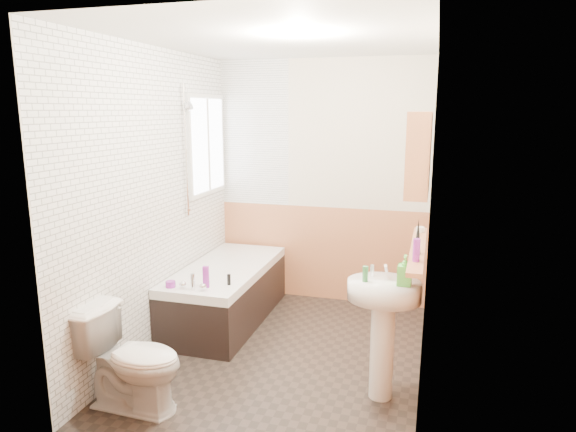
# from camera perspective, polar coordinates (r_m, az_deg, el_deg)

# --- Properties ---
(floor) EXTENTS (2.80, 2.80, 0.00)m
(floor) POSITION_cam_1_polar(r_m,az_deg,el_deg) (4.41, -0.56, -15.20)
(floor) COLOR black
(floor) RESTS_ON ground
(ceiling) EXTENTS (2.80, 2.80, 0.00)m
(ceiling) POSITION_cam_1_polar(r_m,az_deg,el_deg) (3.96, -0.63, 19.05)
(ceiling) COLOR white
(ceiling) RESTS_ON ground
(wall_back) EXTENTS (2.20, 0.02, 2.50)m
(wall_back) POSITION_cam_1_polar(r_m,az_deg,el_deg) (5.35, 3.74, 3.70)
(wall_back) COLOR beige
(wall_back) RESTS_ON ground
(wall_front) EXTENTS (2.20, 0.02, 2.50)m
(wall_front) POSITION_cam_1_polar(r_m,az_deg,el_deg) (2.71, -9.16, -4.39)
(wall_front) COLOR beige
(wall_front) RESTS_ON ground
(wall_left) EXTENTS (0.02, 2.80, 2.50)m
(wall_left) POSITION_cam_1_polar(r_m,az_deg,el_deg) (4.44, -14.46, 1.69)
(wall_left) COLOR beige
(wall_left) RESTS_ON ground
(wall_right) EXTENTS (0.02, 2.80, 2.50)m
(wall_right) POSITION_cam_1_polar(r_m,az_deg,el_deg) (3.84, 15.50, 0.09)
(wall_right) COLOR beige
(wall_right) RESTS_ON ground
(wainscot_right) EXTENTS (0.01, 2.80, 1.00)m
(wainscot_right) POSITION_cam_1_polar(r_m,az_deg,el_deg) (4.05, 14.60, -10.34)
(wainscot_right) COLOR tan
(wainscot_right) RESTS_ON wall_right
(wainscot_front) EXTENTS (2.20, 0.01, 1.00)m
(wainscot_front) POSITION_cam_1_polar(r_m,az_deg,el_deg) (3.02, -8.49, -18.06)
(wainscot_front) COLOR tan
(wainscot_front) RESTS_ON wall_front
(wainscot_back) EXTENTS (2.20, 0.01, 1.00)m
(wainscot_back) POSITION_cam_1_polar(r_m,az_deg,el_deg) (5.48, 3.58, -4.12)
(wainscot_back) COLOR tan
(wainscot_back) RESTS_ON wall_back
(tile_cladding_left) EXTENTS (0.01, 2.80, 2.50)m
(tile_cladding_left) POSITION_cam_1_polar(r_m,az_deg,el_deg) (4.43, -14.22, 1.68)
(tile_cladding_left) COLOR white
(tile_cladding_left) RESTS_ON wall_left
(tile_return_back) EXTENTS (0.75, 0.01, 1.50)m
(tile_return_back) POSITION_cam_1_polar(r_m,az_deg,el_deg) (5.48, -3.77, 9.14)
(tile_return_back) COLOR white
(tile_return_back) RESTS_ON wall_back
(window) EXTENTS (0.03, 0.79, 0.99)m
(window) POSITION_cam_1_polar(r_m,az_deg,el_deg) (5.21, -8.93, 7.79)
(window) COLOR white
(window) RESTS_ON wall_left
(bathtub) EXTENTS (0.70, 1.58, 0.68)m
(bathtub) POSITION_cam_1_polar(r_m,az_deg,el_deg) (5.00, -6.85, -8.37)
(bathtub) COLOR black
(bathtub) RESTS_ON floor
(shower_riser) EXTENTS (0.10, 0.08, 1.18)m
(shower_riser) POSITION_cam_1_polar(r_m,az_deg,el_deg) (4.75, -11.21, 8.33)
(shower_riser) COLOR silver
(shower_riser) RESTS_ON wall_left
(toilet) EXTENTS (0.73, 0.43, 0.70)m
(toilet) POSITION_cam_1_polar(r_m,az_deg,el_deg) (3.73, -16.92, -15.03)
(toilet) COLOR white
(toilet) RESTS_ON floor
(sink) EXTENTS (0.50, 0.41, 0.97)m
(sink) POSITION_cam_1_polar(r_m,az_deg,el_deg) (3.64, 10.53, -10.79)
(sink) COLOR white
(sink) RESTS_ON floor
(pine_shelf) EXTENTS (0.10, 1.26, 0.03)m
(pine_shelf) POSITION_cam_1_polar(r_m,az_deg,el_deg) (3.77, 14.23, -3.56)
(pine_shelf) COLOR tan
(pine_shelf) RESTS_ON wall_right
(medicine_cabinet) EXTENTS (0.16, 0.62, 0.56)m
(medicine_cabinet) POSITION_cam_1_polar(r_m,az_deg,el_deg) (3.64, 14.31, 6.74)
(medicine_cabinet) COLOR tan
(medicine_cabinet) RESTS_ON wall_right
(foam_can) EXTENTS (0.05, 0.05, 0.15)m
(foam_can) POSITION_cam_1_polar(r_m,az_deg,el_deg) (3.39, 14.08, -3.70)
(foam_can) COLOR purple
(foam_can) RESTS_ON pine_shelf
(green_bottle) EXTENTS (0.06, 0.06, 0.24)m
(green_bottle) POSITION_cam_1_polar(r_m,az_deg,el_deg) (3.56, 14.23, -2.21)
(green_bottle) COLOR black
(green_bottle) RESTS_ON pine_shelf
(black_jar) EXTENTS (0.07, 0.07, 0.04)m
(black_jar) POSITION_cam_1_polar(r_m,az_deg,el_deg) (4.22, 14.48, -1.46)
(black_jar) COLOR silver
(black_jar) RESTS_ON pine_shelf
(soap_bottle) EXTENTS (0.10, 0.21, 0.09)m
(soap_bottle) POSITION_cam_1_polar(r_m,az_deg,el_deg) (3.49, 12.82, -6.76)
(soap_bottle) COLOR #59C647
(soap_bottle) RESTS_ON sink
(clear_bottle) EXTENTS (0.05, 0.05, 0.11)m
(clear_bottle) POSITION_cam_1_polar(r_m,az_deg,el_deg) (3.51, 8.59, -6.38)
(clear_bottle) COLOR #388447
(clear_bottle) RESTS_ON sink
(blue_gel) EXTENTS (0.06, 0.04, 0.18)m
(blue_gel) POSITION_cam_1_polar(r_m,az_deg,el_deg) (4.34, -9.09, -6.70)
(blue_gel) COLOR purple
(blue_gel) RESTS_ON bathtub
(cream_jar) EXTENTS (0.09, 0.09, 0.05)m
(cream_jar) POSITION_cam_1_polar(r_m,az_deg,el_deg) (4.42, -12.92, -7.39)
(cream_jar) COLOR purple
(cream_jar) RESTS_ON bathtub
(orange_bottle) EXTENTS (0.03, 0.03, 0.09)m
(orange_bottle) POSITION_cam_1_polar(r_m,az_deg,el_deg) (4.39, -6.59, -7.03)
(orange_bottle) COLOR black
(orange_bottle) RESTS_ON bathtub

